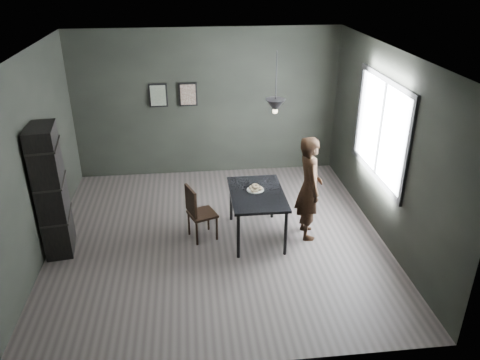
{
  "coord_description": "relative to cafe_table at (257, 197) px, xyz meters",
  "views": [
    {
      "loc": [
        -0.35,
        -6.11,
        3.93
      ],
      "look_at": [
        0.35,
        0.05,
        0.95
      ],
      "focal_mm": 35.0,
      "sensor_mm": 36.0,
      "label": 1
    }
  ],
  "objects": [
    {
      "name": "shelf_unit",
      "position": [
        -2.92,
        -0.03,
        0.28
      ],
      "size": [
        0.44,
        0.68,
        1.91
      ],
      "primitive_type": "cube",
      "rotation": [
        0.0,
        0.0,
        0.13
      ],
      "color": "black",
      "rests_on": "ground"
    },
    {
      "name": "framed_print_left",
      "position": [
        -1.5,
        2.47,
        0.93
      ],
      "size": [
        0.34,
        0.04,
        0.44
      ],
      "color": "black",
      "rests_on": "ground"
    },
    {
      "name": "white_plate",
      "position": [
        -0.02,
        0.07,
        0.08
      ],
      "size": [
        0.23,
        0.23,
        0.01
      ],
      "primitive_type": "cylinder",
      "color": "white",
      "rests_on": "cafe_table"
    },
    {
      "name": "cafe_table",
      "position": [
        0.0,
        0.0,
        0.0
      ],
      "size": [
        0.8,
        1.2,
        0.75
      ],
      "color": "black",
      "rests_on": "ground"
    },
    {
      "name": "ground",
      "position": [
        -0.6,
        0.0,
        -0.67
      ],
      "size": [
        5.0,
        5.0,
        0.0
      ],
      "primitive_type": "plane",
      "color": "#3A3432",
      "rests_on": "ground"
    },
    {
      "name": "wood_chair",
      "position": [
        -0.9,
        0.03,
        -0.17
      ],
      "size": [
        0.49,
        0.49,
        0.88
      ],
      "rotation": [
        0.0,
        0.0,
        0.36
      ],
      "color": "black",
      "rests_on": "ground"
    },
    {
      "name": "window_assembly",
      "position": [
        1.87,
        0.2,
        0.93
      ],
      "size": [
        0.04,
        1.96,
        1.56
      ],
      "color": "white",
      "rests_on": "ground"
    },
    {
      "name": "back_wall",
      "position": [
        -0.6,
        2.5,
        0.73
      ],
      "size": [
        5.0,
        0.1,
        2.8
      ],
      "primitive_type": "cube",
      "color": "black",
      "rests_on": "ground"
    },
    {
      "name": "ceiling",
      "position": [
        -0.6,
        0.0,
        2.13
      ],
      "size": [
        5.0,
        5.0,
        0.02
      ],
      "color": "silver",
      "rests_on": "ground"
    },
    {
      "name": "pendant_lamp",
      "position": [
        0.25,
        0.1,
        1.38
      ],
      "size": [
        0.28,
        0.28,
        0.86
      ],
      "color": "black",
      "rests_on": "ground"
    },
    {
      "name": "woman",
      "position": [
        0.78,
        -0.04,
        0.14
      ],
      "size": [
        0.4,
        0.6,
        1.62
      ],
      "primitive_type": "imported",
      "rotation": [
        0.0,
        0.0,
        1.56
      ],
      "color": "black",
      "rests_on": "ground"
    },
    {
      "name": "donut_pile",
      "position": [
        -0.02,
        0.07,
        0.12
      ],
      "size": [
        0.2,
        0.21,
        0.09
      ],
      "rotation": [
        0.0,
        0.0,
        0.15
      ],
      "color": "beige",
      "rests_on": "white_plate"
    },
    {
      "name": "framed_print_right",
      "position": [
        -0.95,
        2.47,
        0.93
      ],
      "size": [
        0.34,
        0.04,
        0.44
      ],
      "color": "black",
      "rests_on": "ground"
    }
  ]
}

